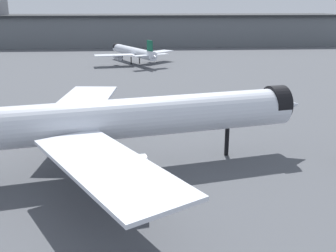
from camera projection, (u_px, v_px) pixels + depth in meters
The scene contains 6 objects.
ground at pixel (136, 169), 60.50m from camera, with size 900.00×900.00×0.00m, color #4C4F54.
airliner_near_gate at pixel (118, 120), 58.96m from camera, with size 60.85×54.20×17.31m.
airliner_far_taxiway at pixel (134, 52), 161.72m from camera, with size 31.36×34.98×10.42m.
terminal_building at pixel (129, 30), 227.14m from camera, with size 239.58×52.30×28.65m.
baggage_tug_wing at pixel (204, 107), 92.24m from camera, with size 3.26×3.53×1.85m.
traffic_cone_near_nose at pixel (74, 107), 94.39m from camera, with size 0.53×0.53×0.66m, color #F2600C.
Camera 1 is at (5.65, -55.62, 24.54)m, focal length 42.41 mm.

